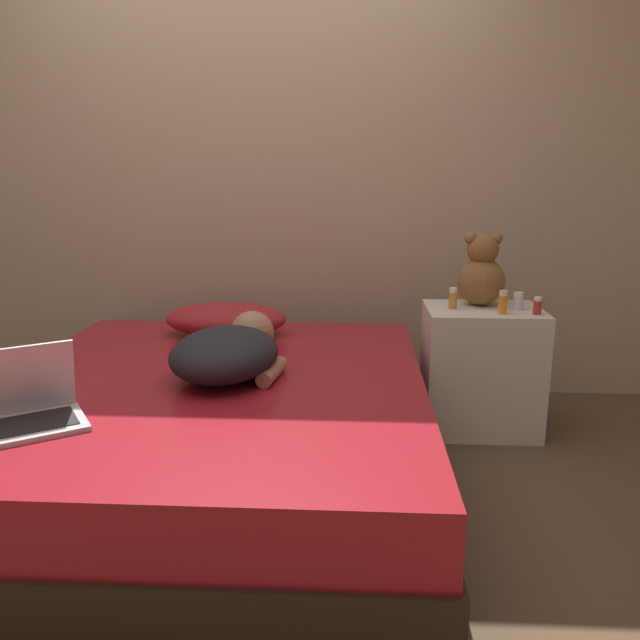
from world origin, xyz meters
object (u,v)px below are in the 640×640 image
teddy_bear (481,274)px  bottle_red (537,306)px  pillow (226,319)px  bottle_amber (453,299)px  person_lying (230,351)px  bottle_orange (503,303)px  laptop (32,407)px  bottle_clear (518,301)px

teddy_bear → bottle_red: bearing=-42.1°
pillow → bottle_amber: size_ratio=5.84×
person_lying → bottle_red: (1.30, 0.49, 0.09)m
pillow → person_lying: size_ratio=0.83×
pillow → bottle_orange: size_ratio=5.44×
person_lying → bottle_red: size_ratio=8.71×
pillow → laptop: (-0.38, -1.12, -0.02)m
laptop → teddy_bear: 2.02m
laptop → bottle_red: size_ratio=4.66×
bottle_orange → bottle_red: bottle_orange is taller
bottle_amber → person_lying: bearing=-147.8°
teddy_bear → bottle_clear: teddy_bear is taller
laptop → bottle_clear: size_ratio=4.60×
pillow → teddy_bear: 1.24m
laptop → pillow: bearing=36.7°
laptop → teddy_bear: bearing=2.6°
bottle_red → bottle_orange: bearing=178.1°
teddy_bear → bottle_orange: (0.06, -0.19, -0.10)m
teddy_bear → bottle_amber: teddy_bear is taller
bottle_red → bottle_amber: bottle_amber is taller
person_lying → bottle_orange: bottle_orange is taller
bottle_orange → bottle_clear: 0.13m
laptop → bottle_amber: (1.46, 1.11, 0.14)m
bottle_clear → laptop: bearing=-147.7°
bottle_amber → teddy_bear: bearing=33.2°
bottle_clear → bottle_red: bearing=-59.7°
bottle_orange → pillow: bearing=175.4°
teddy_bear → bottle_red: 0.31m
teddy_bear → bottle_amber: 0.20m
bottle_clear → pillow: bearing=179.7°
pillow → bottle_red: bottle_red is taller
bottle_orange → bottle_clear: size_ratio=1.32×
bottle_red → bottle_clear: size_ratio=0.99×
laptop → bottle_clear: laptop is taller
teddy_bear → bottle_clear: (0.16, -0.09, -0.11)m
teddy_bear → bottle_red: teddy_bear is taller
bottle_amber → bottle_clear: size_ratio=1.23×
teddy_bear → bottle_clear: bearing=-31.0°
pillow → teddy_bear: (1.22, 0.09, 0.22)m
pillow → bottle_red: (1.43, -0.11, 0.11)m
laptop → bottle_orange: 1.95m
bottle_orange → bottle_amber: size_ratio=1.07×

